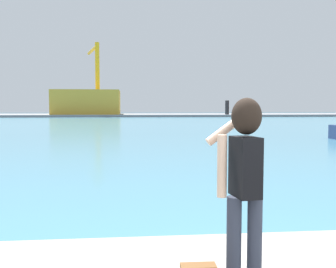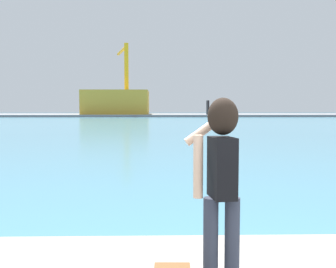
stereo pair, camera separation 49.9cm
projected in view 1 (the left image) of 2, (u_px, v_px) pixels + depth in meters
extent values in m
plane|color=#334751|center=(141.00, 123.00, 52.86)|extent=(220.00, 220.00, 0.00)
cube|color=teal|center=(141.00, 123.00, 54.85)|extent=(140.00, 100.00, 0.02)
cube|color=gray|center=(136.00, 115.00, 94.54)|extent=(140.00, 20.00, 0.51)
cylinder|color=#2D3342|center=(234.00, 240.00, 3.69)|extent=(0.14, 0.14, 0.82)
cylinder|color=#2D3342|center=(255.00, 239.00, 3.71)|extent=(0.14, 0.14, 0.82)
cube|color=black|center=(245.00, 167.00, 3.65)|extent=(0.24, 0.36, 0.56)
sphere|color=#E0B293|center=(246.00, 117.00, 3.62)|extent=(0.22, 0.22, 0.22)
ellipsoid|color=black|center=(247.00, 116.00, 3.60)|extent=(0.28, 0.26, 0.34)
cylinder|color=#E0B293|center=(222.00, 166.00, 3.63)|extent=(0.09, 0.09, 0.58)
cylinder|color=#E0B293|center=(231.00, 125.00, 3.83)|extent=(0.53, 0.15, 0.40)
cube|color=black|center=(227.00, 107.00, 3.93)|extent=(0.02, 0.07, 0.14)
cube|color=gold|center=(87.00, 102.00, 92.69)|extent=(15.17, 12.95, 5.58)
cylinder|color=yellow|center=(97.00, 79.00, 90.16)|extent=(1.00, 1.00, 16.41)
cylinder|color=yellow|center=(93.00, 50.00, 96.05)|extent=(3.86, 13.39, 0.70)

